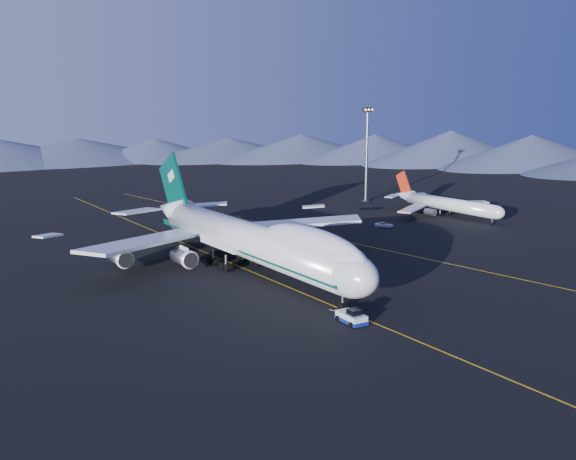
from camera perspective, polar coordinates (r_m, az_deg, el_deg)
ground at (r=115.57m, az=-3.41°, el=-3.66°), size 500.00×500.00×0.00m
taxiway_line_main at (r=115.57m, az=-3.41°, el=-3.65°), size 0.25×220.00×0.01m
taxiway_line_side at (r=140.29m, az=5.07°, el=-1.01°), size 28.08×198.09×0.01m
boeing_747 at (r=114.24m, az=-3.46°, el=-0.83°), size 59.62×72.43×19.37m
pushback_tug at (r=89.32m, az=5.65°, el=-7.79°), size 2.94×4.86×2.06m
second_jet at (r=175.48m, az=13.88°, el=2.26°), size 33.50×37.85×10.77m
service_van at (r=157.11m, az=8.54°, el=0.46°), size 4.31×4.83×1.24m
floodlight_mast at (r=196.44m, az=7.01°, el=6.69°), size 3.50×2.62×28.30m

